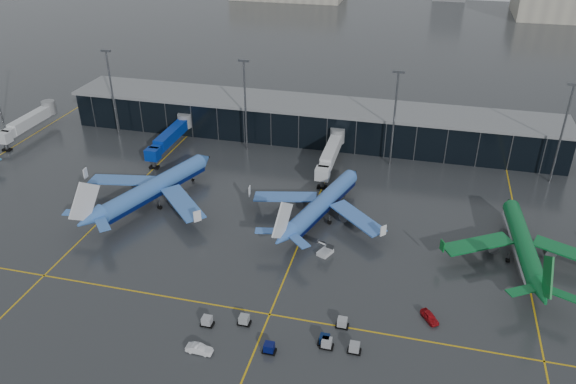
% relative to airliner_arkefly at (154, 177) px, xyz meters
% --- Properties ---
extents(ground, '(600.00, 600.00, 0.00)m').
position_rel_airliner_arkefly_xyz_m(ground, '(26.35, -16.33, -6.52)').
color(ground, '#282B2D').
rests_on(ground, ground).
extents(terminal_pier, '(142.00, 17.00, 10.70)m').
position_rel_airliner_arkefly_xyz_m(terminal_pier, '(26.35, 45.67, -1.10)').
color(terminal_pier, black).
rests_on(terminal_pier, ground).
extents(jet_bridges, '(94.00, 27.50, 7.20)m').
position_rel_airliner_arkefly_xyz_m(jet_bridges, '(-8.65, 26.66, -1.97)').
color(jet_bridges, '#595B60').
rests_on(jet_bridges, ground).
extents(flood_masts, '(203.00, 0.50, 25.50)m').
position_rel_airliner_arkefly_xyz_m(flood_masts, '(31.35, 33.67, 7.29)').
color(flood_masts, '#595B60').
rests_on(flood_masts, ground).
extents(taxi_lines, '(220.00, 120.00, 0.02)m').
position_rel_airliner_arkefly_xyz_m(taxi_lines, '(36.35, -5.72, -6.51)').
color(taxi_lines, gold).
rests_on(taxi_lines, ground).
extents(airliner_arkefly, '(49.27, 52.42, 13.04)m').
position_rel_airliner_arkefly_xyz_m(airliner_arkefly, '(0.00, 0.00, 0.00)').
color(airliner_arkefly, '#3C71C7').
rests_on(airliner_arkefly, ground).
extents(airliner_klm_near, '(43.58, 46.77, 11.90)m').
position_rel_airliner_arkefly_xyz_m(airliner_klm_near, '(39.09, 2.87, -0.57)').
color(airliner_klm_near, '#3E71CC').
rests_on(airliner_klm_near, ground).
extents(airliner_aer_lingus, '(36.07, 40.36, 11.68)m').
position_rel_airliner_arkefly_xyz_m(airliner_aer_lingus, '(80.45, -2.89, -0.68)').
color(airliner_aer_lingus, '#0C672E').
rests_on(airliner_aer_lingus, ground).
extents(baggage_carts, '(27.39, 10.15, 1.70)m').
position_rel_airliner_arkefly_xyz_m(baggage_carts, '(41.96, -35.93, -5.76)').
color(baggage_carts, black).
rests_on(baggage_carts, ground).
extents(mobile_airstair, '(3.30, 3.81, 3.45)m').
position_rel_airliner_arkefly_xyz_m(mobile_airstair, '(42.34, -11.14, -5.75)').
color(mobile_airstair, silver).
rests_on(mobile_airstair, ground).
extents(service_van_red, '(3.70, 4.35, 1.41)m').
position_rel_airliner_arkefly_xyz_m(service_van_red, '(63.44, -25.95, -5.82)').
color(service_van_red, '#A10C12').
rests_on(service_van_red, ground).
extents(service_van_white, '(4.41, 1.62, 1.44)m').
position_rel_airliner_arkefly_xyz_m(service_van_white, '(27.87, -42.75, -5.80)').
color(service_van_white, silver).
rests_on(service_van_white, ground).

